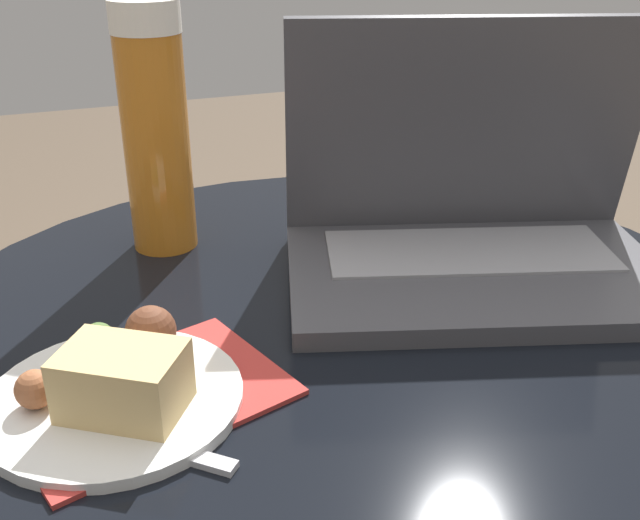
% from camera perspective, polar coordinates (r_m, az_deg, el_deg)
% --- Properties ---
extents(table, '(0.76, 0.76, 0.51)m').
position_cam_1_polar(table, '(0.72, 1.60, -13.16)').
color(table, '#9E9EA3').
rests_on(table, ground_plane).
extents(napkin, '(0.22, 0.18, 0.00)m').
position_cam_1_polar(napkin, '(0.56, -12.91, -10.12)').
color(napkin, '#B7332D').
rests_on(napkin, table).
extents(laptop, '(0.40, 0.32, 0.23)m').
position_cam_1_polar(laptop, '(0.73, 11.50, 2.71)').
color(laptop, '#47474C').
rests_on(laptop, table).
extents(beer_glass, '(0.07, 0.07, 0.25)m').
position_cam_1_polar(beer_glass, '(0.76, -12.43, 9.68)').
color(beer_glass, '#C6701E').
rests_on(beer_glass, table).
extents(snack_plate, '(0.18, 0.18, 0.06)m').
position_cam_1_polar(snack_plate, '(0.55, -15.14, -9.10)').
color(snack_plate, silver).
rests_on(snack_plate, table).
extents(fork, '(0.16, 0.15, 0.00)m').
position_cam_1_polar(fork, '(0.54, -17.45, -12.00)').
color(fork, silver).
rests_on(fork, table).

